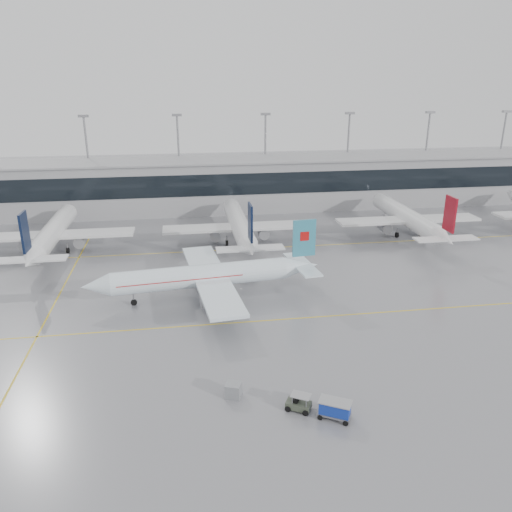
{
  "coord_description": "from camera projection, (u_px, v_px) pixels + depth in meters",
  "views": [
    {
      "loc": [
        -10.97,
        -59.59,
        31.06
      ],
      "look_at": [
        0.0,
        12.0,
        5.0
      ],
      "focal_mm": 35.0,
      "sensor_mm": 36.0,
      "label": 1
    }
  ],
  "objects": [
    {
      "name": "parked_jet_c",
      "position": [
        239.0,
        225.0,
        97.58
      ],
      "size": [
        29.64,
        36.96,
        11.72
      ],
      "rotation": [
        0.0,
        0.0,
        1.57
      ],
      "color": "silver",
      "rests_on": "ground"
    },
    {
      "name": "terminal_roof",
      "position": [
        225.0,
        159.0,
        121.04
      ],
      "size": [
        182.0,
        16.0,
        0.4
      ],
      "primitive_type": "cube",
      "color": "gray",
      "rests_on": "ground"
    },
    {
      "name": "parked_jet_d",
      "position": [
        408.0,
        218.0,
        102.57
      ],
      "size": [
        29.64,
        36.96,
        11.72
      ],
      "rotation": [
        0.0,
        0.0,
        1.57
      ],
      "color": "silver",
      "rests_on": "ground"
    },
    {
      "name": "light_masts",
      "position": [
        223.0,
        151.0,
        126.23
      ],
      "size": [
        156.4,
        1.0,
        22.6
      ],
      "color": "gray",
      "rests_on": "ground"
    },
    {
      "name": "taxi_line_north",
      "position": [
        242.0,
        249.0,
        95.41
      ],
      "size": [
        120.0,
        0.25,
        0.01
      ],
      "primitive_type": "cube",
      "color": "gold",
      "rests_on": "ground"
    },
    {
      "name": "ground",
      "position": [
        269.0,
        320.0,
        67.51
      ],
      "size": [
        320.0,
        320.0,
        0.0
      ],
      "primitive_type": "plane",
      "color": "gray",
      "rests_on": "ground"
    },
    {
      "name": "taxi_line_main",
      "position": [
        269.0,
        320.0,
        67.51
      ],
      "size": [
        120.0,
        0.25,
        0.01
      ],
      "primitive_type": "cube",
      "color": "gold",
      "rests_on": "ground"
    },
    {
      "name": "baggage_cart",
      "position": [
        335.0,
        408.0,
        47.83
      ],
      "size": [
        3.49,
        2.96,
        1.9
      ],
      "rotation": [
        0.0,
        0.0,
        -0.51
      ],
      "color": "gray",
      "rests_on": "ground"
    },
    {
      "name": "parked_jet_b",
      "position": [
        52.0,
        233.0,
        92.6
      ],
      "size": [
        29.64,
        36.96,
        11.72
      ],
      "rotation": [
        0.0,
        0.0,
        1.57
      ],
      "color": "silver",
      "rests_on": "ground"
    },
    {
      "name": "terminal",
      "position": [
        225.0,
        185.0,
        123.14
      ],
      "size": [
        180.0,
        15.0,
        12.0
      ],
      "primitive_type": "cube",
      "color": "#939397",
      "rests_on": "ground"
    },
    {
      "name": "baggage_tug",
      "position": [
        299.0,
        404.0,
        49.18
      ],
      "size": [
        3.55,
        2.5,
        1.76
      ],
      "rotation": [
        0.0,
        0.0,
        -0.51
      ],
      "color": "#3E4637",
      "rests_on": "ground"
    },
    {
      "name": "taxi_line_cross",
      "position": [
        62.0,
        290.0,
        77.18
      ],
      "size": [
        0.25,
        60.0,
        0.01
      ],
      "primitive_type": "cube",
      "color": "gold",
      "rests_on": "ground"
    },
    {
      "name": "air_canada_jet",
      "position": [
        209.0,
        276.0,
        73.47
      ],
      "size": [
        35.32,
        28.06,
        10.95
      ],
      "rotation": [
        0.0,
        0.0,
        3.25
      ],
      "color": "white",
      "rests_on": "ground"
    },
    {
      "name": "gse_unit",
      "position": [
        233.0,
        390.0,
        51.15
      ],
      "size": [
        1.97,
        1.9,
        1.55
      ],
      "primitive_type": "cube",
      "rotation": [
        0.0,
        0.0,
        -0.37
      ],
      "color": "gray",
      "rests_on": "ground"
    },
    {
      "name": "terminal_glass",
      "position": [
        228.0,
        185.0,
        115.61
      ],
      "size": [
        180.0,
        0.2,
        5.0
      ],
      "primitive_type": "cube",
      "color": "black",
      "rests_on": "ground"
    }
  ]
}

